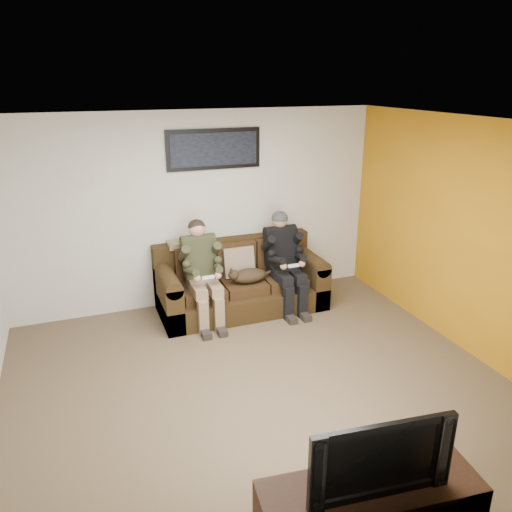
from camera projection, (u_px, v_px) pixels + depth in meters
name	position (u px, v px, depth m)	size (l,w,h in m)	color
floor	(258.00, 385.00, 5.12)	(5.00, 5.00, 0.00)	brown
ceiling	(259.00, 125.00, 4.24)	(5.00, 5.00, 0.00)	silver
wall_back	(199.00, 210.00, 6.66)	(5.00, 5.00, 0.00)	beige
wall_front	(406.00, 407.00, 2.70)	(5.00, 5.00, 0.00)	beige
wall_right	(470.00, 238.00, 5.51)	(4.50, 4.50, 0.00)	beige
accent_wall_right	(469.00, 238.00, 5.50)	(4.50, 4.50, 0.00)	#BC7A12
sofa	(240.00, 284.00, 6.76)	(2.20, 0.95, 0.90)	#30200E
throw_pillow	(238.00, 262.00, 6.69)	(0.42, 0.12, 0.40)	#876F59
throw_blanket	(185.00, 244.00, 6.59)	(0.45, 0.22, 0.08)	gray
person_left	(202.00, 267.00, 6.28)	(0.51, 0.87, 1.30)	#8B7257
person_right	(284.00, 256.00, 6.65)	(0.51, 0.86, 1.30)	black
cat	(248.00, 276.00, 6.49)	(0.66, 0.26, 0.24)	#3F2D19
framed_poster	(214.00, 149.00, 6.43)	(1.25, 0.05, 0.52)	black
tv_stand	(369.00, 512.00, 3.34)	(1.49, 0.48, 0.47)	black
television	(375.00, 451.00, 3.17)	(0.96, 0.13, 0.56)	black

